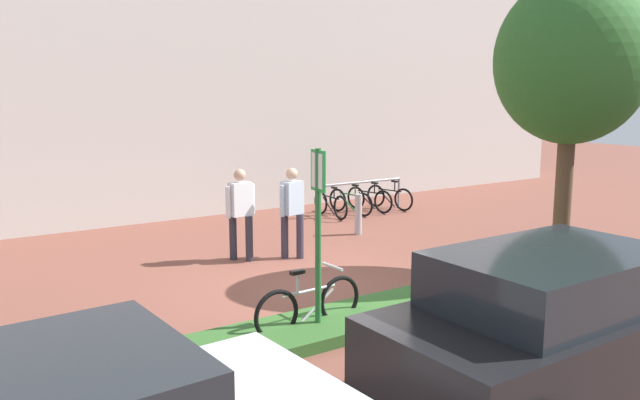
{
  "coord_description": "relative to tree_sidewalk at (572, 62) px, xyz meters",
  "views": [
    {
      "loc": [
        -5.53,
        -8.26,
        3.13
      ],
      "look_at": [
        0.8,
        1.24,
        1.18
      ],
      "focal_mm": 35.91,
      "sensor_mm": 36.0,
      "label": 1
    }
  ],
  "objects": [
    {
      "name": "bollard_steel",
      "position": [
        -0.94,
        4.45,
        -3.15
      ],
      "size": [
        0.16,
        0.16,
        0.9
      ],
      "primitive_type": "cylinder",
      "color": "#ADADB2",
      "rests_on": "ground"
    },
    {
      "name": "parking_sign_post",
      "position": [
        -4.92,
        0.05,
        -2.01
      ],
      "size": [
        0.08,
        0.36,
        2.42
      ],
      "color": "#2D7238",
      "rests_on": "ground"
    },
    {
      "name": "bike_rack_cluster",
      "position": [
        0.66,
        6.47,
        -3.25
      ],
      "size": [
        2.66,
        1.61,
        0.83
      ],
      "color": "#99999E",
      "rests_on": "ground"
    },
    {
      "name": "car_black_suv",
      "position": [
        -3.72,
        -2.68,
        -2.84
      ],
      "size": [
        4.32,
        2.06,
        1.54
      ],
      "color": "black",
      "rests_on": "ground"
    },
    {
      "name": "bike_at_sign",
      "position": [
        -4.95,
        0.21,
        -3.25
      ],
      "size": [
        1.68,
        0.42,
        0.86
      ],
      "color": "black",
      "rests_on": "ground"
    },
    {
      "name": "person_casual_tan",
      "position": [
        -4.08,
        3.91,
        -2.61
      ],
      "size": [
        0.61,
        0.41,
        1.72
      ],
      "color": "#2D2D38",
      "rests_on": "ground"
    },
    {
      "name": "building_facade",
      "position": [
        -3.77,
        8.85,
        1.4
      ],
      "size": [
        28.0,
        1.2,
        10.0
      ],
      "primitive_type": "cube",
      "color": "silver",
      "rests_on": "ground"
    },
    {
      "name": "tree_sidewalk",
      "position": [
        0.0,
        0.0,
        0.0
      ],
      "size": [
        2.49,
        2.49,
        5.0
      ],
      "color": "brown",
      "rests_on": "ground"
    },
    {
      "name": "ground_plane",
      "position": [
        -3.77,
        1.7,
        -3.6
      ],
      "size": [
        60.0,
        60.0,
        0.0
      ],
      "primitive_type": "plane",
      "color": "brown"
    },
    {
      "name": "person_shirt_blue",
      "position": [
        -3.2,
        3.52,
        -2.61
      ],
      "size": [
        0.6,
        0.33,
        1.72
      ],
      "color": "#383342",
      "rests_on": "ground"
    },
    {
      "name": "planter_strip",
      "position": [
        -3.46,
        0.05,
        -3.52
      ],
      "size": [
        7.0,
        1.1,
        0.16
      ],
      "primitive_type": "cube",
      "color": "#336028",
      "rests_on": "ground"
    }
  ]
}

